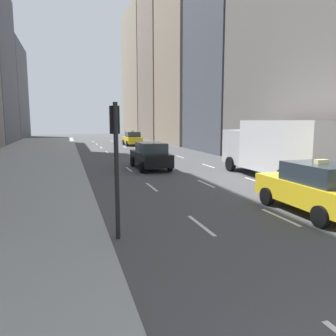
# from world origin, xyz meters

# --- Properties ---
(sidewalk_left) EXTENTS (8.00, 66.00, 0.15)m
(sidewalk_left) POSITION_xyz_m (-7.00, 27.00, 0.07)
(sidewalk_left) COLOR #9E9E99
(sidewalk_left) RESTS_ON ground
(lane_markings) EXTENTS (5.72, 56.00, 0.01)m
(lane_markings) POSITION_xyz_m (2.60, 23.00, 0.01)
(lane_markings) COLOR white
(lane_markings) RESTS_ON ground
(building_row_right) EXTENTS (6.00, 79.62, 30.53)m
(building_row_right) POSITION_xyz_m (12.00, 39.77, 12.41)
(building_row_right) COLOR gray
(building_row_right) RESTS_ON ground
(taxi_lead) EXTENTS (2.02, 4.40, 1.87)m
(taxi_lead) POSITION_xyz_m (4.00, 8.08, 0.88)
(taxi_lead) COLOR yellow
(taxi_lead) RESTS_ON ground
(taxi_second) EXTENTS (2.02, 4.40, 1.87)m
(taxi_second) POSITION_xyz_m (4.00, 40.45, 0.88)
(taxi_second) COLOR yellow
(taxi_second) RESTS_ON ground
(sedan_black_near) EXTENTS (2.02, 4.67, 1.73)m
(sedan_black_near) POSITION_xyz_m (1.20, 19.80, 0.88)
(sedan_black_near) COLOR black
(sedan_black_near) RESTS_ON ground
(box_truck) EXTENTS (2.58, 8.40, 3.15)m
(box_truck) POSITION_xyz_m (6.80, 14.16, 1.71)
(box_truck) COLOR silver
(box_truck) RESTS_ON ground
(traffic_light_pole) EXTENTS (0.24, 0.42, 3.60)m
(traffic_light_pole) POSITION_xyz_m (-2.75, 7.72, 2.41)
(traffic_light_pole) COLOR black
(traffic_light_pole) RESTS_ON ground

